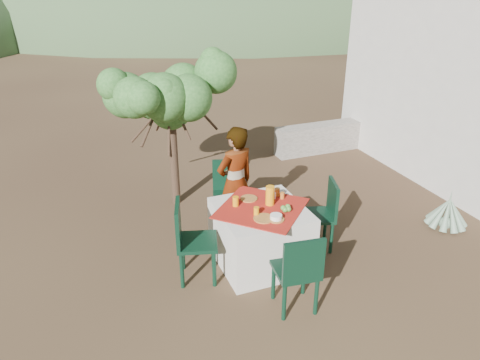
% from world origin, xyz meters
% --- Properties ---
extents(ground, '(160.00, 160.00, 0.00)m').
position_xyz_m(ground, '(0.00, 0.00, 0.00)').
color(ground, '#352018').
rests_on(ground, ground).
extents(table, '(1.30, 1.30, 0.76)m').
position_xyz_m(table, '(0.62, 0.37, 0.38)').
color(table, silver).
rests_on(table, ground).
extents(chair_far, '(0.54, 0.54, 0.93)m').
position_xyz_m(chair_far, '(0.58, 1.43, 0.51)').
color(chair_far, black).
rests_on(chair_far, ground).
extents(chair_near, '(0.49, 0.49, 0.95)m').
position_xyz_m(chair_near, '(0.61, -0.60, 0.53)').
color(chair_near, black).
rests_on(chair_near, ground).
extents(chair_left, '(0.56, 0.56, 0.98)m').
position_xyz_m(chair_left, '(-0.27, 0.37, 0.54)').
color(chair_left, black).
rests_on(chair_left, ground).
extents(chair_right, '(0.54, 0.54, 0.92)m').
position_xyz_m(chair_right, '(1.50, 0.41, 0.51)').
color(chair_right, black).
rests_on(chair_right, ground).
extents(person, '(0.65, 0.52, 1.55)m').
position_xyz_m(person, '(0.56, 1.10, 0.77)').
color(person, '#8C6651').
rests_on(person, ground).
extents(shrub_tree, '(1.71, 1.68, 2.01)m').
position_xyz_m(shrub_tree, '(0.10, 2.37, 1.59)').
color(shrub_tree, '#442D22').
rests_on(shrub_tree, ground).
extents(agave, '(0.59, 0.57, 0.62)m').
position_xyz_m(agave, '(3.42, 0.22, 0.21)').
color(agave, gray).
rests_on(agave, ground).
extents(stone_wall, '(2.60, 0.35, 0.55)m').
position_xyz_m(stone_wall, '(3.60, 3.40, 0.28)').
color(stone_wall, gray).
rests_on(stone_wall, ground).
extents(hill_near_right, '(48.00, 48.00, 20.00)m').
position_xyz_m(hill_near_right, '(12.00, 36.00, 0.00)').
color(hill_near_right, '#314B2A').
rests_on(hill_near_right, ground).
extents(plate_far, '(0.21, 0.21, 0.01)m').
position_xyz_m(plate_far, '(0.57, 0.63, 0.77)').
color(plate_far, '#935D27').
rests_on(plate_far, table).
extents(plate_near, '(0.24, 0.24, 0.01)m').
position_xyz_m(plate_near, '(0.54, 0.12, 0.77)').
color(plate_near, '#935D27').
rests_on(plate_near, table).
extents(glass_far, '(0.07, 0.07, 0.12)m').
position_xyz_m(glass_far, '(0.35, 0.53, 0.82)').
color(glass_far, orange).
rests_on(glass_far, table).
extents(glass_near, '(0.06, 0.06, 0.10)m').
position_xyz_m(glass_near, '(0.49, 0.23, 0.81)').
color(glass_near, orange).
rests_on(glass_near, table).
extents(juice_pitcher, '(0.11, 0.11, 0.24)m').
position_xyz_m(juice_pitcher, '(0.75, 0.42, 0.88)').
color(juice_pitcher, orange).
rests_on(juice_pitcher, table).
extents(bowl_plate, '(0.19, 0.19, 0.01)m').
position_xyz_m(bowl_plate, '(0.66, 0.05, 0.77)').
color(bowl_plate, '#935D27').
rests_on(bowl_plate, table).
extents(white_bowl, '(0.14, 0.14, 0.05)m').
position_xyz_m(white_bowl, '(0.66, 0.05, 0.80)').
color(white_bowl, white).
rests_on(white_bowl, bowl_plate).
extents(jar_left, '(0.05, 0.05, 0.08)m').
position_xyz_m(jar_left, '(0.95, 0.50, 0.80)').
color(jar_left, '#C96C23').
rests_on(jar_left, table).
extents(jar_right, '(0.06, 0.06, 0.10)m').
position_xyz_m(jar_right, '(0.93, 0.59, 0.81)').
color(jar_right, '#C96C23').
rests_on(jar_right, table).
extents(napkin_holder, '(0.07, 0.05, 0.09)m').
position_xyz_m(napkin_holder, '(0.84, 0.53, 0.80)').
color(napkin_holder, white).
rests_on(napkin_holder, table).
extents(fruit_cluster, '(0.13, 0.12, 0.06)m').
position_xyz_m(fruit_cluster, '(0.86, 0.20, 0.79)').
color(fruit_cluster, '#529536').
rests_on(fruit_cluster, table).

